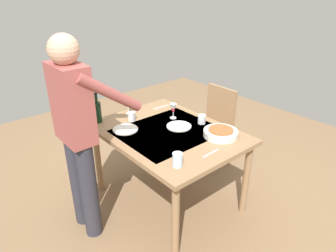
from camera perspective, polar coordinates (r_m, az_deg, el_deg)
ground_plane at (r=3.18m, az=-0.00°, el=-13.45°), size 6.00×6.00×0.00m
dining_table at (r=2.80m, az=-0.00°, el=-2.42°), size 1.32×1.00×0.77m
chair_near at (r=3.56m, az=8.65°, el=0.88°), size 0.40×0.40×0.91m
person_server at (r=2.46m, az=-16.51°, el=-0.62°), size 0.42×0.61×1.69m
wine_bottle at (r=2.96m, az=-13.02°, el=2.67°), size 0.07×0.07×0.30m
wine_glass_left at (r=3.09m, az=-7.48°, el=3.96°), size 0.07×0.07×0.15m
wine_glass_right at (r=2.97m, az=0.99°, el=3.32°), size 0.07×0.07×0.15m
water_cup_near_left at (r=2.90m, az=6.32°, el=1.27°), size 0.07×0.07×0.09m
water_cup_near_right at (r=2.24m, az=1.78°, el=-6.30°), size 0.08×0.08×0.11m
water_cup_far_left at (r=2.97m, az=-6.79°, el=1.79°), size 0.07×0.07×0.09m
serving_bowl_pasta at (r=2.69m, az=9.79°, el=-1.25°), size 0.30×0.30×0.07m
dinner_plate_near at (r=2.84m, az=2.01°, el=-0.02°), size 0.23×0.23×0.01m
dinner_plate_far at (r=2.80m, az=-7.95°, el=-0.62°), size 0.23×0.23×0.01m
table_knife at (r=3.28m, az=-1.28°, el=3.58°), size 0.03×0.20×0.00m
table_fork at (r=2.43m, az=7.94°, el=-5.08°), size 0.02×0.18×0.00m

